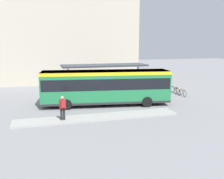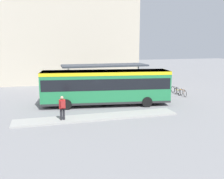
% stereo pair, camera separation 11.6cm
% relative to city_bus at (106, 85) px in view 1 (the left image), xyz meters
% --- Properties ---
extents(ground_plane, '(120.00, 120.00, 0.00)m').
position_rel_city_bus_xyz_m(ground_plane, '(-0.01, 0.00, -1.89)').
color(ground_plane, gray).
extents(curb_island, '(12.77, 1.80, 0.12)m').
position_rel_city_bus_xyz_m(curb_island, '(-1.63, -3.84, -1.83)').
color(curb_island, '#9E9E99').
rests_on(curb_island, ground_plane).
extents(city_bus, '(12.00, 4.23, 3.24)m').
position_rel_city_bus_xyz_m(city_bus, '(0.00, 0.00, 0.00)').
color(city_bus, '#237A47').
rests_on(city_bus, ground_plane).
extents(pedestrian_waiting, '(0.47, 0.51, 1.81)m').
position_rel_city_bus_xyz_m(pedestrian_waiting, '(-4.35, -4.04, -0.73)').
color(pedestrian_waiting, '#232328').
rests_on(pedestrian_waiting, curb_island).
extents(bicycle_orange, '(0.48, 1.72, 0.75)m').
position_rel_city_bus_xyz_m(bicycle_orange, '(9.19, 1.63, -1.52)').
color(bicycle_orange, black).
rests_on(bicycle_orange, ground_plane).
extents(bicycle_yellow, '(0.48, 1.55, 0.67)m').
position_rel_city_bus_xyz_m(bicycle_yellow, '(8.98, 2.51, -1.55)').
color(bicycle_yellow, black).
rests_on(bicycle_yellow, ground_plane).
extents(bicycle_black, '(0.48, 1.71, 0.74)m').
position_rel_city_bus_xyz_m(bicycle_black, '(9.20, 3.38, -1.52)').
color(bicycle_black, black).
rests_on(bicycle_black, ground_plane).
extents(station_shelter, '(9.53, 3.03, 3.39)m').
position_rel_city_bus_xyz_m(station_shelter, '(1.11, 5.00, 1.35)').
color(station_shelter, '#383D47').
rests_on(station_shelter, ground_plane).
extents(potted_planter_near_shelter, '(0.73, 0.73, 1.11)m').
position_rel_city_bus_xyz_m(potted_planter_near_shelter, '(-1.22, 2.43, -1.32)').
color(potted_planter_near_shelter, slate).
rests_on(potted_planter_near_shelter, ground_plane).
extents(station_building, '(19.62, 12.68, 17.89)m').
position_rel_city_bus_xyz_m(station_building, '(-1.40, 19.31, 7.05)').
color(station_building, '#BCB29E').
rests_on(station_building, ground_plane).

